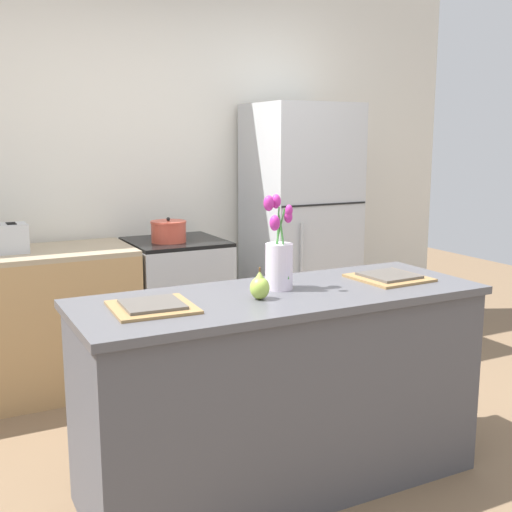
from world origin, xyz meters
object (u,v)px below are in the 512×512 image
object	(u,v)px
refrigerator	(300,230)
plate_setting_right	(389,277)
toaster	(4,239)
cooking_pot	(169,231)
pear_figurine	(260,287)
flower_vase	(279,258)
plate_setting_left	(152,306)
stove_range	(177,306)

from	to	relation	value
refrigerator	plate_setting_right	size ratio (longest dim) A/B	5.39
plate_setting_right	toaster	world-z (taller)	toaster
cooking_pot	pear_figurine	bearing A→B (deg)	-96.16
toaster	cooking_pot	xyz separation A→B (m)	(0.99, -0.06, -0.02)
plate_setting_right	cooking_pot	size ratio (longest dim) A/B	1.44
toaster	flower_vase	bearing A→B (deg)	-57.66
refrigerator	plate_setting_left	bearing A→B (deg)	-135.67
stove_range	plate_setting_right	distance (m)	1.73
toaster	stove_range	bearing A→B (deg)	-0.35
refrigerator	pear_figurine	size ratio (longest dim) A/B	13.24
pear_figurine	plate_setting_right	world-z (taller)	pear_figurine
flower_vase	cooking_pot	distance (m)	1.48
plate_setting_right	toaster	bearing A→B (deg)	133.83
toaster	plate_setting_left	bearing A→B (deg)	-76.95
refrigerator	toaster	distance (m)	2.01
pear_figurine	cooking_pot	xyz separation A→B (m)	(0.17, 1.60, 0.01)
stove_range	cooking_pot	bearing A→B (deg)	-141.73
plate_setting_left	cooking_pot	size ratio (longest dim) A/B	1.44
pear_figurine	toaster	xyz separation A→B (m)	(-0.81, 1.66, 0.03)
refrigerator	plate_setting_right	world-z (taller)	refrigerator
stove_range	plate_setting_right	size ratio (longest dim) A/B	2.68
refrigerator	stove_range	bearing A→B (deg)	-179.96
stove_range	plate_setting_right	xyz separation A→B (m)	(0.48, -1.59, 0.46)
refrigerator	cooking_pot	world-z (taller)	refrigerator
stove_range	flower_vase	xyz separation A→B (m)	(-0.08, -1.53, 0.59)
flower_vase	plate_setting_left	world-z (taller)	flower_vase
flower_vase	toaster	size ratio (longest dim) A/B	1.49
plate_setting_left	plate_setting_right	bearing A→B (deg)	0.00
refrigerator	plate_setting_left	size ratio (longest dim) A/B	5.39
refrigerator	cooking_pot	size ratio (longest dim) A/B	7.77
flower_vase	cooking_pot	bearing A→B (deg)	89.42
plate_setting_right	cooking_pot	bearing A→B (deg)	109.59
toaster	refrigerator	bearing A→B (deg)	-0.16
plate_setting_left	toaster	bearing A→B (deg)	103.05
toaster	plate_setting_right	bearing A→B (deg)	-46.17
refrigerator	cooking_pot	distance (m)	1.02
pear_figurine	toaster	distance (m)	1.85
pear_figurine	flower_vase	bearing A→B (deg)	37.75
refrigerator	plate_setting_right	bearing A→B (deg)	-106.33
plate_setting_left	cooking_pot	bearing A→B (deg)	68.20
plate_setting_right	flower_vase	bearing A→B (deg)	173.53
pear_figurine	plate_setting_left	xyz separation A→B (m)	(-0.44, 0.06, -0.04)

